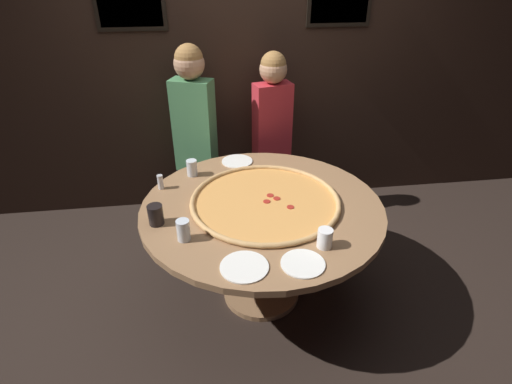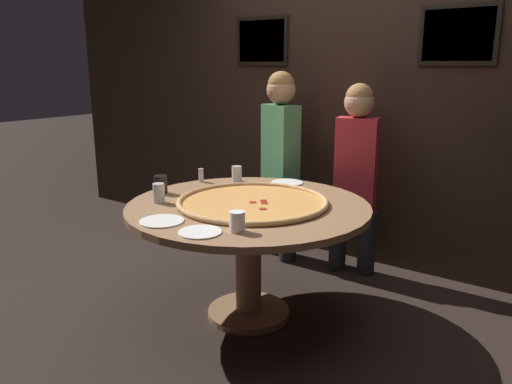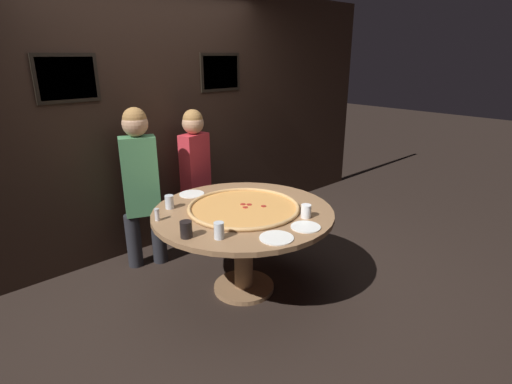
% 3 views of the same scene
% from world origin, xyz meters
% --- Properties ---
extents(ground_plane, '(24.00, 24.00, 0.00)m').
position_xyz_m(ground_plane, '(0.00, 0.00, 0.00)').
color(ground_plane, black).
extents(back_wall, '(6.40, 0.08, 2.60)m').
position_xyz_m(back_wall, '(0.00, 1.34, 1.30)').
color(back_wall, black).
rests_on(back_wall, ground_plane).
extents(dining_table, '(1.47, 1.47, 0.74)m').
position_xyz_m(dining_table, '(0.00, 0.00, 0.60)').
color(dining_table, '#936B47').
rests_on(dining_table, ground_plane).
extents(giant_pizza, '(0.92, 0.92, 0.03)m').
position_xyz_m(giant_pizza, '(0.02, 0.02, 0.75)').
color(giant_pizza, '#E0994C').
rests_on(giant_pizza, dining_table).
extents(drink_cup_front_edge, '(0.07, 0.07, 0.11)m').
position_xyz_m(drink_cup_front_edge, '(-0.42, 0.44, 0.80)').
color(drink_cup_front_edge, silver).
rests_on(drink_cup_front_edge, dining_table).
extents(drink_cup_near_right, '(0.08, 0.08, 0.11)m').
position_xyz_m(drink_cup_near_right, '(0.26, -0.45, 0.79)').
color(drink_cup_near_right, white).
rests_on(drink_cup_near_right, dining_table).
extents(drink_cup_far_right, '(0.09, 0.09, 0.12)m').
position_xyz_m(drink_cup_far_right, '(-0.62, -0.12, 0.80)').
color(drink_cup_far_right, black).
rests_on(drink_cup_far_right, dining_table).
extents(drink_cup_centre_back, '(0.07, 0.07, 0.12)m').
position_xyz_m(drink_cup_centre_back, '(-0.46, -0.29, 0.80)').
color(drink_cup_centre_back, silver).
rests_on(drink_cup_centre_back, dining_table).
extents(white_plate_near_front, '(0.24, 0.24, 0.01)m').
position_xyz_m(white_plate_near_front, '(-0.17, -0.55, 0.74)').
color(white_plate_near_front, white).
rests_on(white_plate_near_front, dining_table).
extents(white_plate_right_side, '(0.22, 0.22, 0.01)m').
position_xyz_m(white_plate_right_side, '(0.12, -0.57, 0.74)').
color(white_plate_right_side, white).
rests_on(white_plate_right_side, dining_table).
extents(white_plate_far_back, '(0.23, 0.23, 0.01)m').
position_xyz_m(white_plate_far_back, '(-0.10, 0.60, 0.74)').
color(white_plate_far_back, white).
rests_on(white_plate_far_back, dining_table).
extents(condiment_shaker, '(0.04, 0.04, 0.10)m').
position_xyz_m(condiment_shaker, '(-0.62, 0.28, 0.79)').
color(condiment_shaker, silver).
rests_on(condiment_shaker, dining_table).
extents(diner_centre_back, '(0.38, 0.22, 1.43)m').
position_xyz_m(diner_centre_back, '(0.23, 1.02, 0.81)').
color(diner_centre_back, '#232328').
rests_on(diner_centre_back, ground_plane).
extents(diner_side_right, '(0.40, 0.27, 1.51)m').
position_xyz_m(diner_side_right, '(-0.40, 0.97, 0.86)').
color(diner_side_right, '#232328').
rests_on(diner_side_right, ground_plane).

